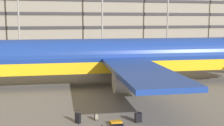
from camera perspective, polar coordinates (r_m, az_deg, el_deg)
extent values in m
plane|color=slate|center=(31.40, -6.37, -4.55)|extent=(600.00, 600.00, 0.00)
cube|color=gray|center=(83.21, -11.72, 8.00)|extent=(160.14, 19.22, 13.46)
cube|color=#2D2D33|center=(73.70, -11.21, 4.06)|extent=(158.54, 0.24, 0.70)
cube|color=#2D2D33|center=(73.54, -11.29, 6.68)|extent=(158.54, 0.24, 0.70)
cube|color=#2D2D33|center=(73.52, -11.36, 9.30)|extent=(158.54, 0.24, 0.70)
cylinder|color=navy|center=(31.68, -0.21, 1.43)|extent=(32.10, 6.19, 3.64)
cube|color=yellow|center=(31.81, -0.21, -0.36)|extent=(30.82, 6.01, 1.16)
cube|color=navy|center=(40.12, 20.48, 3.01)|extent=(2.23, 5.59, 0.20)
cube|color=navy|center=(23.70, 5.67, -1.63)|extent=(5.46, 13.71, 0.36)
cube|color=navy|center=(40.22, -0.86, 2.51)|extent=(5.46, 13.71, 0.36)
cylinder|color=#9E9EA3|center=(26.12, 3.15, -3.58)|extent=(2.76, 2.20, 2.00)
cylinder|color=#9E9EA3|center=(37.94, -1.03, 0.18)|extent=(2.76, 2.20, 2.00)
cylinder|color=black|center=(30.87, 2.62, -3.88)|extent=(0.93, 0.42, 0.90)
cylinder|color=slate|center=(30.74, 2.63, -2.65)|extent=(0.20, 0.20, 1.35)
cylinder|color=black|center=(33.84, 1.48, -2.79)|extent=(0.93, 0.42, 0.90)
cylinder|color=slate|center=(33.71, 1.49, -1.66)|extent=(0.20, 0.20, 1.35)
cylinder|color=gray|center=(66.05, -17.65, 11.52)|extent=(0.36, 0.36, 22.15)
cylinder|color=gray|center=(72.81, 10.72, 11.36)|extent=(0.36, 0.36, 21.99)
cube|color=black|center=(20.57, -6.56, -10.41)|extent=(0.41, 0.42, 0.68)
cylinder|color=#333338|center=(20.45, -6.93, -9.26)|extent=(0.02, 0.02, 0.18)
cylinder|color=#333338|center=(20.32, -6.47, -9.36)|extent=(0.02, 0.02, 0.18)
cube|color=black|center=(20.36, -6.70, -9.07)|extent=(0.16, 0.17, 0.02)
cylinder|color=black|center=(20.84, -6.73, -11.21)|extent=(0.05, 0.05, 0.05)
cylinder|color=black|center=(20.66, -6.06, -11.38)|extent=(0.05, 0.05, 0.05)
cylinder|color=black|center=(20.72, -7.03, -11.34)|extent=(0.05, 0.05, 0.05)
cylinder|color=black|center=(20.53, -6.36, -11.51)|extent=(0.05, 0.05, 0.05)
cube|color=black|center=(20.67, 5.05, -10.34)|extent=(0.47, 0.28, 0.64)
cylinder|color=#333338|center=(20.67, 5.31, -9.26)|extent=(0.02, 0.02, 0.10)
cylinder|color=#333338|center=(20.58, 4.65, -9.34)|extent=(0.02, 0.02, 0.10)
cube|color=black|center=(20.61, 4.98, -9.16)|extent=(0.25, 0.04, 0.02)
cylinder|color=black|center=(20.77, 5.63, -11.27)|extent=(0.02, 0.05, 0.05)
cylinder|color=black|center=(20.63, 4.67, -11.39)|extent=(0.02, 0.05, 0.05)
cylinder|color=black|center=(20.94, 5.40, -11.09)|extent=(0.02, 0.05, 0.05)
cylinder|color=black|center=(20.80, 4.46, -11.21)|extent=(0.02, 0.05, 0.05)
cube|color=orange|center=(20.30, 0.76, -11.39)|extent=(0.80, 0.48, 0.25)
cube|color=black|center=(20.18, -0.36, -11.51)|extent=(0.04, 0.22, 0.02)
ellipsoid|color=gray|center=(21.04, -3.01, -10.34)|extent=(0.39, 0.39, 0.48)
ellipsoid|color=gray|center=(21.02, -2.81, -10.57)|extent=(0.24, 0.24, 0.22)
torus|color=black|center=(20.98, -3.09, -9.68)|extent=(0.07, 0.07, 0.08)
cube|color=black|center=(21.17, -3.07, -10.23)|extent=(0.04, 0.04, 0.41)
cube|color=black|center=(21.01, -3.37, -10.38)|extent=(0.04, 0.04, 0.41)
torus|color=black|center=(18.97, -1.95, -11.88)|extent=(0.08, 0.02, 0.08)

